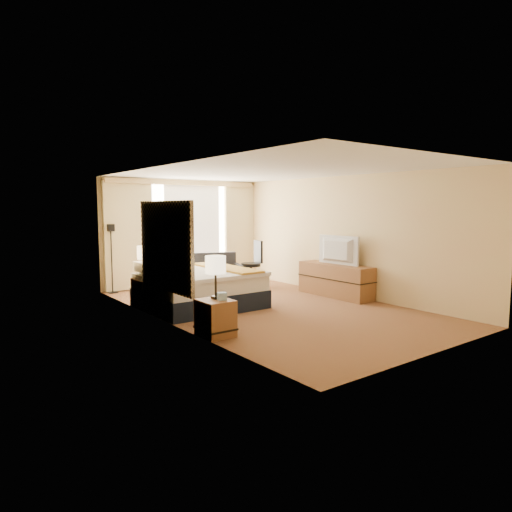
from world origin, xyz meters
TOP-DOWN VIEW (x-y plane):
  - floor at (0.00, 0.00)m, footprint 4.20×7.00m
  - ceiling at (0.00, 0.00)m, footprint 4.20×7.00m
  - wall_back at (0.00, 3.50)m, footprint 4.20×0.02m
  - wall_front at (0.00, -3.50)m, footprint 4.20×0.02m
  - wall_left at (-2.10, 0.00)m, footprint 0.02×7.00m
  - wall_right at (2.10, 0.00)m, footprint 0.02×7.00m
  - headboard at (-2.06, 0.20)m, footprint 0.06×1.85m
  - nightstand_left at (-1.87, -1.05)m, footprint 0.45×0.52m
  - nightstand_right at (-1.87, 1.45)m, footprint 0.45×0.52m
  - media_dresser at (1.83, 0.00)m, footprint 0.50×1.80m
  - window at (0.25, 3.47)m, footprint 2.30×0.02m
  - curtains at (-0.00, 3.39)m, footprint 4.12×0.19m
  - bed at (-1.06, 0.85)m, footprint 2.07×1.89m
  - loveseat at (0.26, 2.49)m, footprint 1.49×1.13m
  - floor_lamp at (-1.89, 3.30)m, footprint 0.20×0.20m
  - desk_chair at (1.16, 2.09)m, footprint 0.54×0.54m
  - lamp_left at (-1.82, -0.99)m, footprint 0.31×0.31m
  - lamp_right at (-1.87, 1.50)m, footprint 0.30×0.30m
  - tissue_box at (-1.80, -1.13)m, footprint 0.16×0.16m
  - telephone at (-1.76, 1.40)m, footprint 0.18×0.15m
  - television at (1.78, -0.02)m, footprint 0.18×1.07m

SIDE VIEW (x-z plane):
  - floor at x=0.00m, z-range -0.01..0.01m
  - loveseat at x=0.26m, z-range -0.14..0.69m
  - nightstand_left at x=-1.87m, z-range 0.00..0.55m
  - nightstand_right at x=-1.87m, z-range 0.00..0.55m
  - media_dresser at x=1.83m, z-range 0.00..0.70m
  - bed at x=-1.06m, z-range -0.13..0.87m
  - desk_chair at x=1.16m, z-range -0.06..1.06m
  - telephone at x=-1.76m, z-range 0.55..0.62m
  - tissue_box at x=-1.80m, z-range 0.55..0.66m
  - television at x=1.78m, z-range 0.70..1.32m
  - lamp_right at x=-1.87m, z-range 0.72..1.36m
  - lamp_left at x=-1.82m, z-range 0.73..1.38m
  - floor_lamp at x=-1.89m, z-range 0.32..1.87m
  - headboard at x=-2.06m, z-range 0.53..2.03m
  - wall_back at x=0.00m, z-range 0.00..2.60m
  - wall_front at x=0.00m, z-range 0.00..2.60m
  - wall_left at x=-2.10m, z-range 0.00..2.60m
  - wall_right at x=2.10m, z-range 0.00..2.60m
  - window at x=0.25m, z-range 0.17..2.47m
  - curtains at x=0.00m, z-range 0.13..2.69m
  - ceiling at x=0.00m, z-range 2.59..2.61m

